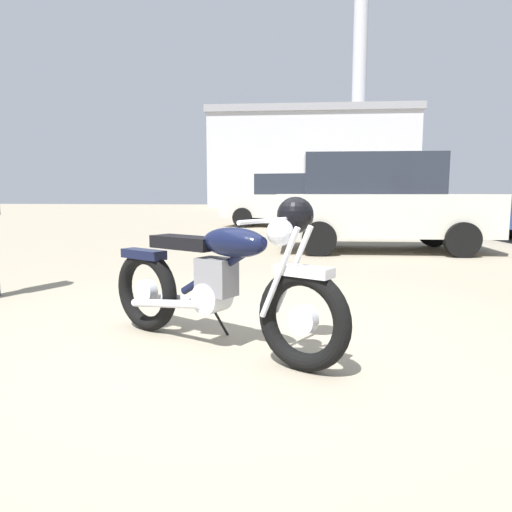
% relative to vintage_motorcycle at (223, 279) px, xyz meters
% --- Properties ---
extents(ground_plane, '(80.00, 80.00, 0.00)m').
position_rel_vintage_motorcycle_xyz_m(ground_plane, '(0.09, 0.11, -0.49)').
color(ground_plane, gray).
extents(vintage_motorcycle, '(1.86, 1.13, 1.07)m').
position_rel_vintage_motorcycle_xyz_m(vintage_motorcycle, '(0.00, 0.00, 0.00)').
color(vintage_motorcycle, black).
rests_on(vintage_motorcycle, ground_plane).
extents(pale_sedan_back, '(4.40, 2.37, 1.67)m').
position_rel_vintage_motorcycle_xyz_m(pale_sedan_back, '(-0.13, 12.15, 0.34)').
color(pale_sedan_back, black).
rests_on(pale_sedan_back, ground_plane).
extents(red_hatchback_near, '(3.97, 1.96, 1.78)m').
position_rel_vintage_motorcycle_xyz_m(red_hatchback_near, '(1.80, 5.88, 0.43)').
color(red_hatchback_near, black).
rests_on(red_hatchback_near, ground_plane).
extents(industrial_building, '(15.47, 11.36, 16.07)m').
position_rel_vintage_motorcycle_xyz_m(industrial_building, '(0.32, 35.70, 3.19)').
color(industrial_building, '#B2B2B7').
rests_on(industrial_building, ground_plane).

